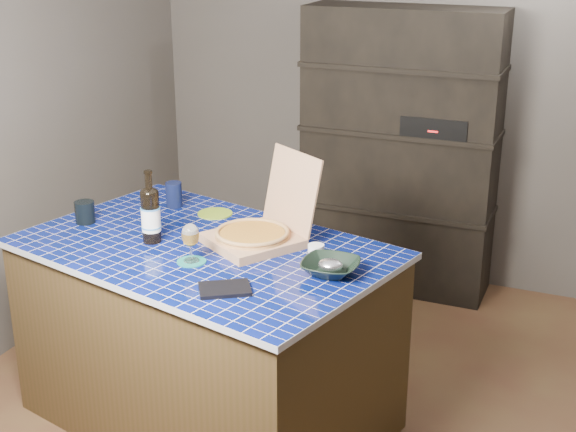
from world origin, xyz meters
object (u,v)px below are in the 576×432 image
at_px(pizza_box, 257,232).
at_px(dvd_case, 225,289).
at_px(bowl, 330,267).
at_px(mead_bottle, 151,214).
at_px(wine_glass, 190,236).
at_px(kitchen_island, 207,335).

height_order(pizza_box, dvd_case, pizza_box).
bearing_deg(dvd_case, bowl, 100.98).
bearing_deg(mead_bottle, dvd_case, -31.69).
distance_m(mead_bottle, bowl, 0.88).
xyz_separation_m(pizza_box, wine_glass, (-0.17, -0.30, 0.07)).
bearing_deg(bowl, dvd_case, -136.24).
distance_m(wine_glass, dvd_case, 0.35).
distance_m(mead_bottle, dvd_case, 0.65).
distance_m(wine_glass, bowl, 0.61).
bearing_deg(wine_glass, mead_bottle, 154.04).
relative_size(mead_bottle, wine_glass, 1.99).
xyz_separation_m(mead_bottle, wine_glass, (0.28, -0.14, -0.01)).
xyz_separation_m(pizza_box, mead_bottle, (-0.45, -0.16, 0.08)).
height_order(pizza_box, wine_glass, pizza_box).
xyz_separation_m(kitchen_island, bowl, (0.63, -0.06, 0.48)).
bearing_deg(mead_bottle, kitchen_island, 10.22).
height_order(mead_bottle, bowl, mead_bottle).
xyz_separation_m(pizza_box, bowl, (0.42, -0.18, -0.03)).
xyz_separation_m(wine_glass, dvd_case, (0.26, -0.20, -0.11)).
distance_m(kitchen_island, mead_bottle, 0.63).
distance_m(pizza_box, wine_glass, 0.35).
relative_size(dvd_case, bowl, 0.84).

